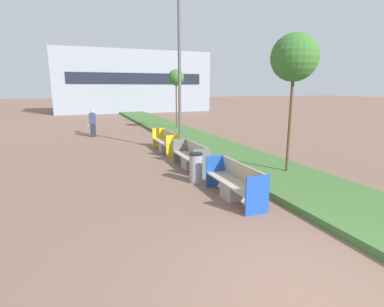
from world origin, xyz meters
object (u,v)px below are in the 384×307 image
bench_blue_frame (235,185)px  pedestrian_walking (92,123)px  litter_bin (196,168)px  street_lamp_post (179,62)px  bench_grey_frame (191,159)px  sapling_tree_near (294,58)px  sapling_tree_far (176,78)px  bench_yellow_frame (166,143)px

bench_blue_frame → pedestrian_walking: 12.54m
litter_bin → street_lamp_post: (1.07, 4.63, 3.51)m
bench_grey_frame → litter_bin: (-0.45, -1.60, 0.10)m
sapling_tree_near → sapling_tree_far: bearing=90.0°
bench_blue_frame → sapling_tree_far: (2.63, 12.95, 3.14)m
street_lamp_post → sapling_tree_near: (2.02, -5.05, -0.21)m
bench_grey_frame → sapling_tree_far: sapling_tree_far is taller
litter_bin → sapling_tree_near: (3.09, -0.42, 3.30)m
bench_blue_frame → sapling_tree_near: (2.63, 1.23, 3.40)m
bench_yellow_frame → sapling_tree_far: (2.63, 6.47, 3.13)m
street_lamp_post → sapling_tree_far: bearing=73.1°
street_lamp_post → pedestrian_walking: size_ratio=4.46×
bench_grey_frame → sapling_tree_far: (2.64, 9.71, 3.14)m
bench_yellow_frame → pedestrian_walking: pedestrian_walking is taller
bench_yellow_frame → pedestrian_walking: 6.43m
bench_blue_frame → sapling_tree_near: sapling_tree_near is taller
bench_yellow_frame → pedestrian_walking: size_ratio=1.50×
bench_yellow_frame → street_lamp_post: (0.61, -0.20, 3.60)m
bench_blue_frame → bench_grey_frame: bearing=90.0°
sapling_tree_near → sapling_tree_far: size_ratio=1.11×
bench_grey_frame → sapling_tree_far: size_ratio=0.53×
bench_grey_frame → pedestrian_walking: bearing=108.0°
bench_grey_frame → litter_bin: bearing=-105.9°
litter_bin → sapling_tree_far: bearing=74.7°
sapling_tree_near → sapling_tree_far: sapling_tree_near is taller
sapling_tree_near → pedestrian_walking: (-5.54, 10.97, -2.96)m
bench_yellow_frame → bench_blue_frame: bearing=-90.0°
pedestrian_walking → sapling_tree_near: bearing=-63.2°
litter_bin → pedestrian_walking: size_ratio=0.58×
bench_blue_frame → street_lamp_post: (0.61, 6.28, 3.60)m
bench_blue_frame → pedestrian_walking: (-2.91, 12.19, 0.44)m
bench_grey_frame → bench_blue_frame: bearing=-90.0°
sapling_tree_near → street_lamp_post: bearing=111.8°
bench_yellow_frame → sapling_tree_near: bearing=-63.4°
bench_blue_frame → litter_bin: size_ratio=2.41×
bench_blue_frame → sapling_tree_near: 4.47m
bench_grey_frame → sapling_tree_far: bearing=74.8°
street_lamp_post → pedestrian_walking: (-3.52, 5.92, -3.16)m
litter_bin → street_lamp_post: street_lamp_post is taller
bench_yellow_frame → sapling_tree_near: sapling_tree_near is taller
bench_blue_frame → litter_bin: bench_blue_frame is taller
street_lamp_post → bench_yellow_frame: bearing=161.9°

